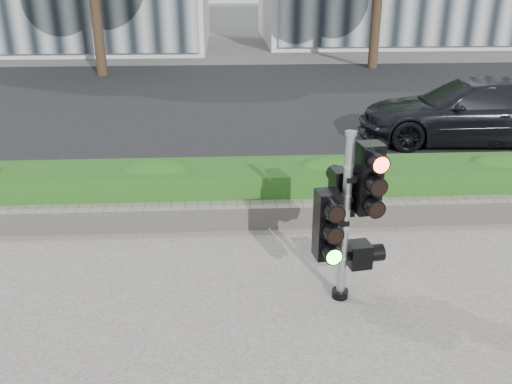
# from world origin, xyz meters

# --- Properties ---
(ground) EXTENTS (120.00, 120.00, 0.00)m
(ground) POSITION_xyz_m (0.00, 0.00, 0.00)
(ground) COLOR #51514C
(ground) RESTS_ON ground
(road) EXTENTS (60.00, 13.00, 0.02)m
(road) POSITION_xyz_m (0.00, 10.00, 0.01)
(road) COLOR black
(road) RESTS_ON ground
(curb) EXTENTS (60.00, 0.25, 0.12)m
(curb) POSITION_xyz_m (0.00, 3.15, 0.06)
(curb) COLOR gray
(curb) RESTS_ON ground
(stone_wall) EXTENTS (12.00, 0.32, 0.34)m
(stone_wall) POSITION_xyz_m (0.00, 1.90, 0.20)
(stone_wall) COLOR gray
(stone_wall) RESTS_ON sidewalk
(hedge) EXTENTS (12.00, 1.00, 0.68)m
(hedge) POSITION_xyz_m (0.00, 2.55, 0.37)
(hedge) COLOR #3E8127
(hedge) RESTS_ON sidewalk
(traffic_signal) EXTENTS (0.70, 0.55, 1.96)m
(traffic_signal) POSITION_xyz_m (1.14, 0.01, 1.11)
(traffic_signal) COLOR black
(traffic_signal) RESTS_ON sidewalk
(car_dark) EXTENTS (4.82, 2.33, 1.35)m
(car_dark) POSITION_xyz_m (5.08, 5.86, 0.70)
(car_dark) COLOR black
(car_dark) RESTS_ON road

